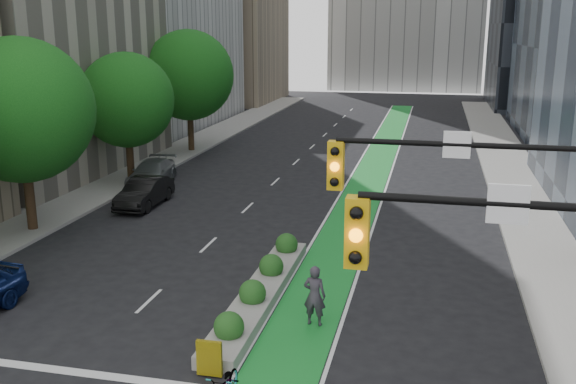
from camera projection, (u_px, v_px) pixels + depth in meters
The scene contains 11 objects.
sidewalk_left at pixel (141, 170), 41.91m from camera, with size 3.60×90.00×0.15m, color gray.
sidewalk_right at pixel (521, 189), 36.83m from camera, with size 3.60×90.00×0.15m, color gray.
bike_lane_paint at pixel (375, 166), 43.47m from camera, with size 2.20×70.00×0.01m, color #19892E.
tree_mid at pixel (21, 111), 28.10m from camera, with size 6.40×6.40×8.78m.
tree_midfar at pixel (127, 100), 37.69m from camera, with size 5.60×5.60×7.76m.
tree_far at pixel (189, 75), 46.95m from camera, with size 6.60×6.60×9.00m.
signal_right at pixel (526, 243), 13.16m from camera, with size 5.82×0.51×7.20m.
median_planter at pixel (261, 289), 22.08m from camera, with size 1.20×10.26×1.10m.
cyclist at pixel (315, 296), 20.01m from camera, with size 0.72×0.47×1.97m, color #3A343F.
parked_car_left_mid at pixel (145, 192), 33.50m from camera, with size 1.57×4.51×1.49m, color black.
parked_car_left_far at pixel (152, 173), 38.12m from camera, with size 2.00×4.92×1.43m, color slate.
Camera 1 is at (6.68, -12.79, 9.11)m, focal length 40.00 mm.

